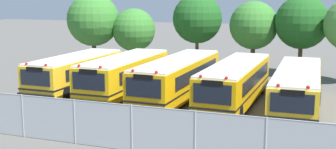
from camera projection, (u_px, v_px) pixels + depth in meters
name	position (u px, v px, depth m)	size (l,w,h in m)	color
ground_plane	(176.00, 100.00, 27.62)	(160.00, 160.00, 0.00)	#595651
school_bus_0	(76.00, 72.00, 30.07)	(2.60, 9.21, 2.57)	yellow
school_bus_1	(125.00, 74.00, 28.76)	(2.59, 9.61, 2.69)	yellow
school_bus_2	(178.00, 77.00, 27.44)	(2.67, 10.90, 2.73)	#EAA80C
school_bus_3	(236.00, 82.00, 26.10)	(2.64, 10.73, 2.67)	#EAA80C
school_bus_4	(298.00, 87.00, 24.95)	(2.64, 11.15, 2.51)	yellow
tree_0	(94.00, 20.00, 39.28)	(4.75, 4.75, 6.77)	#4C3823
tree_1	(133.00, 31.00, 39.24)	(3.87, 3.87, 5.46)	#4C3823
tree_2	(198.00, 18.00, 38.72)	(4.42, 4.42, 6.74)	#4C3823
tree_3	(254.00, 25.00, 36.93)	(4.13, 4.13, 6.14)	#4C3823
tree_4	(303.00, 22.00, 35.23)	(4.35, 4.35, 6.59)	#4C3823
chainlink_fence	(102.00, 124.00, 18.68)	(19.46, 0.07, 2.04)	#9EA0A3
traffic_cone	(125.00, 135.00, 19.80)	(0.38, 0.38, 0.50)	#EA5914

